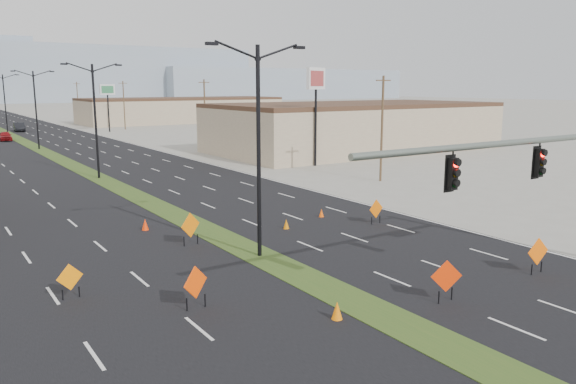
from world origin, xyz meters
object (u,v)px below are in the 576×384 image
construction_sign_2 (190,226)px  construction_sign_4 (538,253)px  construction_sign_0 (195,284)px  cone_2 (321,213)px  streetlight_0 (259,145)px  pole_sign_east_near (316,86)px  streetlight_3 (5,102)px  construction_sign_3 (446,278)px  streetlight_1 (95,117)px  cone_1 (286,224)px  streetlight_2 (36,107)px  car_left (5,136)px  car_mid (19,127)px  construction_sign_1 (70,279)px  cone_0 (337,311)px  cone_3 (145,225)px  pole_sign_east_far (107,94)px  signal_mast (564,170)px  construction_sign_5 (376,210)px

construction_sign_2 → construction_sign_4: size_ratio=1.06×
construction_sign_0 → cone_2: 15.84m
streetlight_0 → pole_sign_east_near: streetlight_0 is taller
streetlight_3 → construction_sign_3: bearing=-88.2°
streetlight_1 → cone_1: size_ratio=17.19×
streetlight_2 → car_left: 15.94m
pole_sign_east_near → streetlight_3: bearing=85.2°
car_mid → construction_sign_0: (-7.97, -93.63, 0.19)m
construction_sign_0 → construction_sign_1: bearing=110.4°
pole_sign_east_near → cone_1: bearing=-154.0°
cone_0 → cone_1: cone_0 is taller
cone_2 → pole_sign_east_near: pole_sign_east_near is taller
streetlight_3 → car_left: (-2.00, -12.90, -4.71)m
car_left → construction_sign_2: size_ratio=2.39×
car_left → cone_3: 63.17m
streetlight_3 → pole_sign_east_near: size_ratio=1.01×
pole_sign_east_far → cone_0: bearing=-108.3°
streetlight_1 → construction_sign_3: 37.38m
cone_2 → pole_sign_east_near: bearing=54.5°
cone_0 → cone_2: 15.78m
construction_sign_3 → pole_sign_east_near: (18.02, 32.78, 7.17)m
car_mid → construction_sign_3: bearing=-86.0°
pole_sign_east_far → cone_3: bearing=-111.8°
car_mid → construction_sign_4: size_ratio=2.95×
streetlight_2 → construction_sign_3: bearing=-87.4°
construction_sign_0 → pole_sign_east_far: size_ratio=0.20×
construction_sign_4 → cone_3: 20.61m
streetlight_1 → cone_3: bearing=-98.2°
streetlight_2 → pole_sign_east_near: streetlight_2 is taller
construction_sign_4 → construction_sign_3: bearing=-172.9°
cone_0 → cone_3: (-1.33, 15.91, -0.00)m
streetlight_2 → cone_2: 51.86m
signal_mast → cone_0: size_ratio=24.12×
construction_sign_3 → cone_2: bearing=96.6°
construction_sign_0 → construction_sign_1: 5.14m
signal_mast → streetlight_0: (-8.56, 10.00, 0.63)m
cone_0 → construction_sign_0: bearing=135.9°
streetlight_2 → cone_0: bearing=-91.4°
streetlight_3 → car_mid: (2.64, 5.30, -4.63)m
car_mid → construction_sign_0: construction_sign_0 is taller
construction_sign_0 → cone_0: (3.76, -3.64, -0.65)m
construction_sign_0 → cone_2: (12.82, 9.28, -0.72)m
streetlight_3 → construction_sign_5: streetlight_3 is taller
car_mid → pole_sign_east_far: size_ratio=0.57×
streetlight_1 → construction_sign_4: 38.30m
streetlight_0 → pole_sign_east_far: bearing=78.6°
streetlight_3 → streetlight_2: bearing=-90.0°
streetlight_0 → streetlight_3: bearing=90.0°
streetlight_0 → construction_sign_2: 6.03m
car_left → construction_sign_4: bearing=-79.1°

